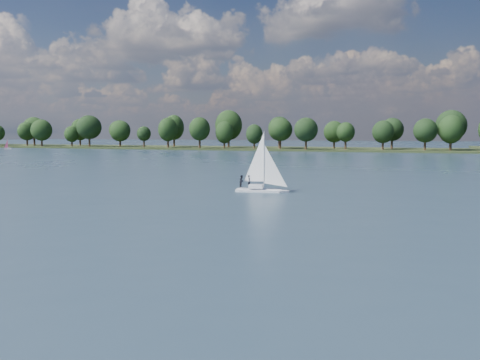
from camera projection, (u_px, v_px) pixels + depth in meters
name	position (u px, v px, depth m)	size (l,w,h in m)	color
ground	(279.00, 167.00, 118.43)	(700.00, 700.00, 0.00)	#233342
far_shore	(350.00, 150.00, 223.59)	(660.00, 40.00, 1.50)	black
sailboat	(259.00, 174.00, 68.91)	(6.41, 2.33, 8.25)	silver
dinghy_pink	(8.00, 147.00, 237.63)	(3.13, 2.76, 4.82)	silver
pontoon	(8.00, 148.00, 257.37)	(4.00, 2.00, 0.50)	#575A5C
treeline	(328.00, 131.00, 221.85)	(562.25, 73.68, 18.50)	black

